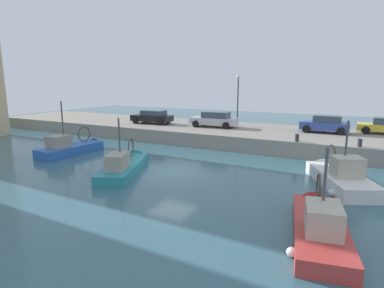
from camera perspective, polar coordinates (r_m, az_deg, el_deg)
water_surface at (r=19.58m, az=-3.58°, el=-5.04°), size 80.00×80.00×0.00m
quay_wall at (r=29.61m, az=8.12°, el=1.65°), size 9.00×56.00×1.20m
fishing_boat_white at (r=18.99m, az=24.57°, el=-6.15°), size 6.26×4.34×4.43m
fishing_boat_teal at (r=20.17m, az=-11.78°, el=-4.39°), size 6.78×4.15×4.19m
fishing_boat_blue at (r=26.20m, az=-20.35°, el=-1.24°), size 5.89×2.21×4.87m
fishing_boat_red at (r=12.95m, az=21.70°, el=-13.95°), size 6.50×2.84×4.13m
parked_car_blue at (r=28.92m, az=22.77°, el=3.35°), size 1.99×3.89×1.47m
parked_car_silver at (r=30.04m, az=4.03°, el=4.45°), size 2.28×4.48×1.46m
parked_car_black at (r=32.69m, az=-7.12°, el=4.88°), size 2.19×4.26×1.36m
mooring_bollard_south at (r=23.68m, az=27.85°, el=0.19°), size 0.28×0.28×0.55m
mooring_bollard_mid at (r=23.99m, az=18.29°, el=1.06°), size 0.28×0.28×0.55m
quay_streetlamp at (r=30.83m, az=8.24°, el=9.23°), size 0.36×0.36×4.83m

